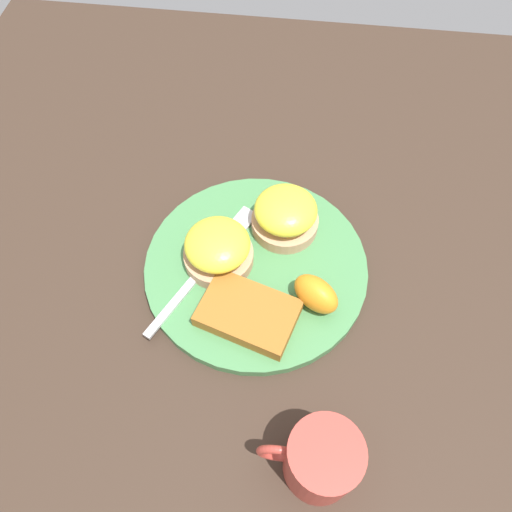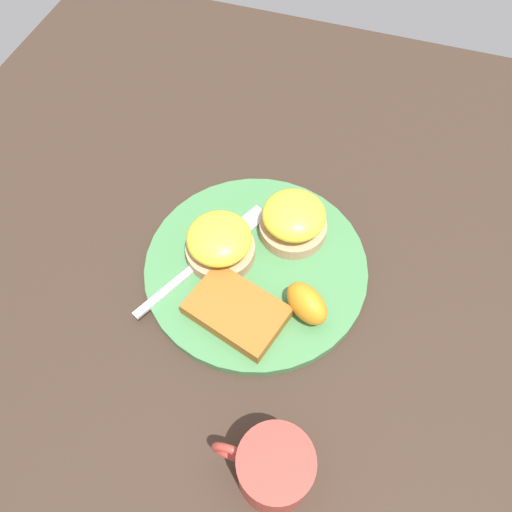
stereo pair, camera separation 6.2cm
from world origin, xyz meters
TOP-DOWN VIEW (x-y plane):
  - ground_plane at (0.00, 0.00)m, footprint 1.10×1.10m
  - plate at (0.00, 0.00)m, footprint 0.29×0.29m
  - sandwich_benedict_left at (-0.03, -0.06)m, footprint 0.09×0.09m
  - sandwich_benedict_right at (0.05, -0.00)m, footprint 0.09×0.09m
  - hashbrown_patty at (-0.00, 0.07)m, footprint 0.13×0.10m
  - orange_wedge at (-0.08, 0.04)m, footprint 0.07×0.06m
  - fork at (0.06, 0.00)m, footprint 0.11×0.21m
  - cup at (-0.09, 0.23)m, footprint 0.10×0.07m

SIDE VIEW (x-z plane):
  - ground_plane at x=0.00m, z-range 0.00..0.00m
  - plate at x=0.00m, z-range 0.00..0.01m
  - fork at x=0.06m, z-range 0.01..0.02m
  - hashbrown_patty at x=0.00m, z-range 0.01..0.03m
  - orange_wedge at x=-0.08m, z-range 0.01..0.06m
  - sandwich_benedict_left at x=-0.03m, z-range 0.01..0.07m
  - sandwich_benedict_right at x=0.05m, z-range 0.01..0.07m
  - cup at x=-0.09m, z-range 0.00..0.08m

